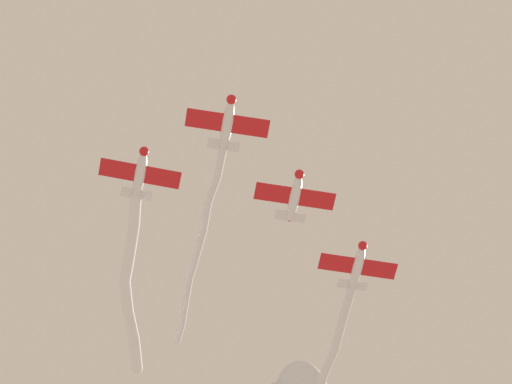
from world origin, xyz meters
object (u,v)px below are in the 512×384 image
airplane_lead (227,123)px  airplane_left_wing (295,196)px  airplane_right_wing (140,173)px  airplane_slot (357,266)px

airplane_lead → airplane_left_wing: bearing=131.4°
airplane_lead → airplane_right_wing: (7.74, 2.80, 0.30)m
airplane_right_wing → airplane_slot: size_ratio=1.01×
airplane_lead → airplane_slot: size_ratio=1.00×
airplane_lead → airplane_slot: 16.47m
airplane_left_wing → airplane_right_wing: 12.24m
airplane_right_wing → airplane_slot: 19.17m
airplane_slot → airplane_left_wing: bearing=-49.0°
airplane_right_wing → airplane_left_wing: bearing=86.9°
airplane_lead → airplane_slot: airplane_lead is taller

